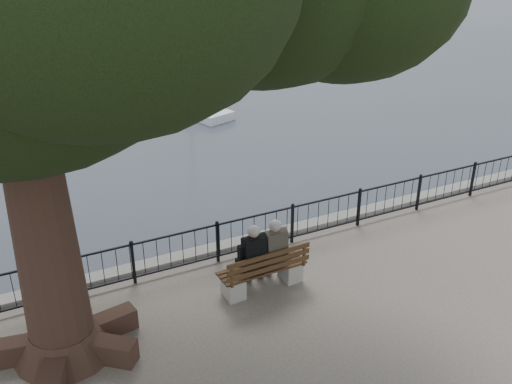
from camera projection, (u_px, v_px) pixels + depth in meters
harbor at (247, 259)px, 14.49m from camera, size 260.00×260.00×1.20m
railing at (256, 231)px, 13.63m from camera, size 22.06×0.06×1.00m
bench at (263, 274)px, 12.32m from camera, size 1.98×0.65×1.04m
person_left at (250, 259)px, 12.13m from camera, size 0.49×0.82×1.64m
person_right at (271, 253)px, 12.35m from camera, size 0.49×0.82×1.64m
sailboat_b at (5, 92)px, 29.29m from camera, size 2.71×5.41×11.71m
sailboat_c at (187, 104)px, 27.36m from camera, size 2.99×5.43×11.21m
sailboat_f at (69, 58)px, 36.58m from camera, size 3.55×5.72×11.98m
sailboat_g at (187, 40)px, 42.60m from camera, size 1.71×4.71×8.29m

